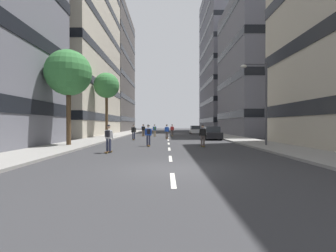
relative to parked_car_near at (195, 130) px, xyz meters
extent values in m
plane|color=#333335|center=(-5.07, -11.93, -0.70)|extent=(143.92, 143.92, 0.00)
cube|color=gray|center=(-13.15, -8.94, -0.63)|extent=(3.61, 65.96, 0.14)
cube|color=gray|center=(3.00, -8.94, -0.63)|extent=(3.61, 65.96, 0.14)
cube|color=silver|center=(-5.07, -37.92, -0.70)|extent=(0.16, 2.20, 0.01)
cube|color=silver|center=(-5.07, -32.92, -0.70)|extent=(0.16, 2.20, 0.01)
cube|color=silver|center=(-5.07, -27.92, -0.70)|extent=(0.16, 2.20, 0.01)
cube|color=silver|center=(-5.07, -22.92, -0.70)|extent=(0.16, 2.20, 0.01)
cube|color=silver|center=(-5.07, -17.92, -0.70)|extent=(0.16, 2.20, 0.01)
cube|color=silver|center=(-5.07, -12.92, -0.70)|extent=(0.16, 2.20, 0.01)
cube|color=silver|center=(-5.07, -7.92, -0.70)|extent=(0.16, 2.20, 0.01)
cube|color=silver|center=(-5.07, -2.92, -0.70)|extent=(0.16, 2.20, 0.01)
cube|color=silver|center=(-5.07, 2.08, -0.70)|extent=(0.16, 2.20, 0.01)
cube|color=silver|center=(-5.07, 7.08, -0.70)|extent=(0.16, 2.20, 0.01)
cube|color=silver|center=(-5.07, 12.08, -0.70)|extent=(0.16, 2.20, 0.01)
cube|color=silver|center=(-5.07, 17.08, -0.70)|extent=(0.16, 2.20, 0.01)
cube|color=#BCB29E|center=(-22.52, -5.41, 18.27)|extent=(15.13, 23.58, 37.94)
cube|color=black|center=(-22.52, -5.41, 2.15)|extent=(15.25, 23.70, 1.10)
cube|color=black|center=(-22.52, -5.41, 6.89)|extent=(15.25, 23.70, 1.10)
cube|color=black|center=(-22.52, -5.41, 11.63)|extent=(15.25, 23.70, 1.10)
cube|color=black|center=(-22.52, -5.41, 16.37)|extent=(15.25, 23.70, 1.10)
cube|color=black|center=(-22.52, -5.41, 21.12)|extent=(15.25, 23.70, 1.10)
cube|color=#4C4744|center=(-22.52, 18.78, 14.66)|extent=(15.13, 23.65, 30.72)
cube|color=black|center=(-22.52, 18.78, 2.37)|extent=(15.25, 23.77, 1.10)
cube|color=black|center=(-22.52, 18.78, 7.49)|extent=(15.25, 23.77, 1.10)
cube|color=black|center=(-22.52, 18.78, 12.61)|extent=(15.25, 23.77, 1.10)
cube|color=black|center=(-22.52, 18.78, 17.73)|extent=(15.25, 23.77, 1.10)
cube|color=black|center=(-22.52, 18.78, 22.86)|extent=(15.25, 23.77, 1.10)
cube|color=black|center=(-22.52, 18.78, 27.98)|extent=(15.25, 23.77, 1.10)
cube|color=slate|center=(12.37, -5.41, 10.13)|extent=(15.13, 16.80, 21.66)
cube|color=black|center=(12.37, -5.41, 2.55)|extent=(15.25, 16.92, 1.10)
cube|color=black|center=(12.37, -5.41, 7.97)|extent=(15.25, 16.92, 1.10)
cube|color=black|center=(12.37, -5.41, 13.38)|extent=(15.25, 16.92, 1.10)
cube|color=black|center=(12.37, -5.41, 18.80)|extent=(15.25, 16.92, 1.10)
cube|color=slate|center=(12.37, 18.78, 17.62)|extent=(15.13, 22.81, 36.63)
cube|color=black|center=(12.37, 18.78, 2.05)|extent=(15.25, 22.93, 1.10)
cube|color=black|center=(12.37, 18.78, 6.63)|extent=(15.25, 22.93, 1.10)
cube|color=black|center=(12.37, 18.78, 11.21)|extent=(15.25, 22.93, 1.10)
cube|color=black|center=(12.37, 18.78, 15.79)|extent=(15.25, 22.93, 1.10)
cube|color=black|center=(12.37, 18.78, 20.36)|extent=(15.25, 22.93, 1.10)
cube|color=black|center=(12.37, 18.78, 24.94)|extent=(15.25, 22.93, 1.10)
cube|color=black|center=(12.37, 18.78, 29.52)|extent=(15.25, 22.93, 1.10)
cube|color=silver|center=(0.00, 0.04, -0.17)|extent=(1.80, 4.40, 0.70)
cube|color=#2D3338|center=(0.00, -0.11, 0.50)|extent=(1.60, 2.10, 0.64)
cylinder|color=black|center=(-0.80, 1.49, -0.38)|extent=(0.22, 0.64, 0.64)
cylinder|color=black|center=(0.80, 1.49, -0.38)|extent=(0.22, 0.64, 0.64)
cylinder|color=black|center=(-0.80, -1.41, -0.38)|extent=(0.22, 0.64, 0.64)
cylinder|color=black|center=(0.80, -1.41, -0.38)|extent=(0.22, 0.64, 0.64)
cube|color=black|center=(0.00, -16.82, -0.17)|extent=(1.80, 4.40, 0.70)
cube|color=#2D3338|center=(0.00, -16.97, 0.50)|extent=(1.60, 2.10, 0.64)
cylinder|color=black|center=(-0.80, -15.37, -0.38)|extent=(0.22, 0.64, 0.64)
cylinder|color=black|center=(0.80, -15.37, -0.38)|extent=(0.22, 0.64, 0.64)
cylinder|color=black|center=(-0.80, -18.27, -0.38)|extent=(0.22, 0.64, 0.64)
cylinder|color=black|center=(0.80, -18.27, -0.38)|extent=(0.22, 0.64, 0.64)
cylinder|color=#4C3823|center=(-13.15, -13.11, 2.24)|extent=(0.36, 0.36, 5.59)
sphere|color=#387A3D|center=(-13.15, -13.11, 6.19)|extent=(3.31, 3.31, 3.31)
cylinder|color=#4C3823|center=(-13.15, -25.85, 1.70)|extent=(0.36, 0.36, 4.51)
sphere|color=#387A3D|center=(-13.15, -25.85, 5.23)|extent=(3.65, 3.65, 3.65)
cylinder|color=#3F3F44|center=(2.64, -26.22, 2.69)|extent=(0.16, 0.16, 6.50)
cylinder|color=#3F3F44|center=(1.74, -26.22, 5.84)|extent=(1.80, 0.10, 0.10)
ellipsoid|color=silver|center=(0.84, -26.22, 5.69)|extent=(0.50, 0.30, 0.24)
cube|color=brown|center=(-2.39, -26.14, -0.62)|extent=(0.27, 0.91, 0.02)
cylinder|color=#D8BF4C|center=(-2.41, -25.82, -0.66)|extent=(0.18, 0.08, 0.07)
cylinder|color=#D8BF4C|center=(-2.36, -26.45, -0.66)|extent=(0.18, 0.08, 0.07)
cylinder|color=#594C47|center=(-2.48, -26.14, -0.21)|extent=(0.15, 0.15, 0.80)
cylinder|color=#594C47|center=(-2.30, -26.13, -0.21)|extent=(0.15, 0.15, 0.80)
cube|color=black|center=(-2.39, -26.14, 0.47)|extent=(0.33, 0.22, 0.55)
cylinder|color=black|center=(-2.61, -26.10, 0.44)|extent=(0.11, 0.24, 0.55)
cylinder|color=black|center=(-2.17, -26.07, 0.44)|extent=(0.11, 0.24, 0.55)
sphere|color=tan|center=(-2.39, -26.12, 0.92)|extent=(0.22, 0.22, 0.22)
sphere|color=black|center=(-2.39, -26.12, 0.97)|extent=(0.21, 0.21, 0.21)
cube|color=brown|center=(-9.01, -6.24, -0.62)|extent=(0.39, 0.92, 0.02)
cylinder|color=#D8BF4C|center=(-8.94, -5.93, -0.66)|extent=(0.19, 0.11, 0.07)
cylinder|color=#D8BF4C|center=(-9.08, -6.55, -0.66)|extent=(0.19, 0.11, 0.07)
cylinder|color=tan|center=(-9.10, -6.22, -0.21)|extent=(0.17, 0.17, 0.80)
cylinder|color=tan|center=(-8.93, -6.26, -0.21)|extent=(0.17, 0.17, 0.80)
cube|color=blue|center=(-9.01, -6.24, 0.47)|extent=(0.36, 0.27, 0.55)
cylinder|color=blue|center=(-9.22, -6.14, 0.44)|extent=(0.14, 0.24, 0.55)
cylinder|color=blue|center=(-8.79, -6.24, 0.44)|extent=(0.14, 0.24, 0.55)
sphere|color=tan|center=(-9.01, -6.22, 0.92)|extent=(0.22, 0.22, 0.22)
sphere|color=black|center=(-9.01, -6.22, 0.97)|extent=(0.21, 0.21, 0.21)
cube|color=#A52626|center=(-9.05, -6.41, 0.50)|extent=(0.29, 0.21, 0.40)
cube|color=brown|center=(-8.91, -30.33, -0.62)|extent=(0.37, 0.92, 0.02)
cylinder|color=#D8BF4C|center=(-8.84, -30.02, -0.66)|extent=(0.19, 0.10, 0.07)
cylinder|color=#D8BF4C|center=(-8.97, -30.65, -0.66)|extent=(0.19, 0.10, 0.07)
cylinder|color=#2D334C|center=(-8.99, -30.31, -0.21)|extent=(0.16, 0.16, 0.80)
cylinder|color=#2D334C|center=(-8.82, -30.35, -0.21)|extent=(0.16, 0.16, 0.80)
cube|color=white|center=(-8.91, -30.33, 0.47)|extent=(0.35, 0.26, 0.55)
cylinder|color=white|center=(-9.11, -30.24, 0.44)|extent=(0.13, 0.24, 0.55)
cylinder|color=white|center=(-8.68, -30.33, 0.44)|extent=(0.13, 0.24, 0.55)
sphere|color=tan|center=(-8.90, -30.31, 0.92)|extent=(0.22, 0.22, 0.22)
sphere|color=black|center=(-8.90, -30.31, 0.97)|extent=(0.21, 0.21, 0.21)
cube|color=black|center=(-8.94, -30.51, 0.50)|extent=(0.29, 0.21, 0.40)
cube|color=brown|center=(-5.22, -15.40, -0.62)|extent=(0.31, 0.92, 0.02)
cylinder|color=#D8BF4C|center=(-5.27, -15.09, -0.66)|extent=(0.19, 0.09, 0.07)
cylinder|color=#D8BF4C|center=(-5.18, -15.72, -0.66)|extent=(0.19, 0.09, 0.07)
cylinder|color=#594C47|center=(-5.31, -15.41, -0.21)|extent=(0.16, 0.16, 0.80)
cylinder|color=#594C47|center=(-5.14, -15.39, -0.21)|extent=(0.16, 0.16, 0.80)
cube|color=blue|center=(-5.22, -15.40, 0.47)|extent=(0.34, 0.24, 0.55)
cylinder|color=blue|center=(-5.45, -15.38, 0.44)|extent=(0.12, 0.24, 0.55)
cylinder|color=blue|center=(-5.01, -15.33, 0.44)|extent=(0.12, 0.24, 0.55)
sphere|color=tan|center=(-5.23, -15.38, 0.92)|extent=(0.22, 0.22, 0.22)
sphere|color=black|center=(-5.23, -15.38, 0.97)|extent=(0.21, 0.21, 0.21)
cube|color=brown|center=(-7.02, -9.17, -0.62)|extent=(0.39, 0.92, 0.02)
cylinder|color=#D8BF4C|center=(-7.09, -8.85, -0.66)|extent=(0.19, 0.11, 0.07)
cylinder|color=#D8BF4C|center=(-6.95, -9.48, -0.66)|extent=(0.19, 0.11, 0.07)
cylinder|color=tan|center=(-7.11, -9.19, -0.21)|extent=(0.17, 0.17, 0.80)
cylinder|color=tan|center=(-6.94, -9.15, -0.21)|extent=(0.17, 0.17, 0.80)
cube|color=blue|center=(-7.02, -9.17, 0.47)|extent=(0.36, 0.27, 0.55)
cylinder|color=blue|center=(-7.25, -9.17, 0.44)|extent=(0.14, 0.24, 0.55)
cylinder|color=blue|center=(-6.82, -9.07, 0.44)|extent=(0.14, 0.24, 0.55)
sphere|color=tan|center=(-7.03, -9.15, 0.92)|extent=(0.22, 0.22, 0.22)
sphere|color=black|center=(-7.03, -9.15, 0.97)|extent=(0.21, 0.21, 0.21)
cube|color=#4C8C4C|center=(-6.98, -9.34, 0.50)|extent=(0.29, 0.21, 0.40)
cube|color=brown|center=(-6.75, -25.69, -0.62)|extent=(0.37, 0.92, 0.02)
cylinder|color=#D8BF4C|center=(-6.81, -25.37, -0.66)|extent=(0.19, 0.10, 0.07)
cylinder|color=#D8BF4C|center=(-6.68, -26.00, -0.66)|extent=(0.19, 0.10, 0.07)
cylinder|color=#2D334C|center=(-6.83, -25.70, -0.21)|extent=(0.16, 0.16, 0.80)
cylinder|color=#2D334C|center=(-6.66, -25.67, -0.21)|extent=(0.16, 0.16, 0.80)
cube|color=blue|center=(-6.75, -25.69, 0.47)|extent=(0.35, 0.26, 0.55)
cylinder|color=blue|center=(-6.97, -25.68, 0.44)|extent=(0.13, 0.24, 0.55)
cylinder|color=blue|center=(-6.54, -25.59, 0.44)|extent=(0.13, 0.24, 0.55)
sphere|color=beige|center=(-6.75, -25.67, 0.92)|extent=(0.22, 0.22, 0.22)
sphere|color=black|center=(-6.75, -25.67, 0.97)|extent=(0.21, 0.21, 0.21)
cube|color=black|center=(-6.71, -25.86, 0.50)|extent=(0.29, 0.21, 0.40)
cube|color=brown|center=(-9.00, -17.68, -0.62)|extent=(0.26, 0.91, 0.02)
cylinder|color=#D8BF4C|center=(-9.02, -17.36, -0.66)|extent=(0.18, 0.08, 0.07)
cylinder|color=#D8BF4C|center=(-8.98, -18.00, -0.66)|extent=(0.18, 0.08, 0.07)
cylinder|color=#2D334C|center=(-9.09, -17.69, -0.21)|extent=(0.15, 0.15, 0.80)
cylinder|color=#2D334C|center=(-8.91, -17.68, -0.21)|extent=(0.15, 0.15, 0.80)
cube|color=black|center=(-9.00, -17.68, 0.47)|extent=(0.33, 0.22, 0.55)
cylinder|color=black|center=(-9.22, -17.65, 0.44)|extent=(0.10, 0.23, 0.55)
cylinder|color=black|center=(-8.78, -17.62, 0.44)|extent=(0.10, 0.23, 0.55)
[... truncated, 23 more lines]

